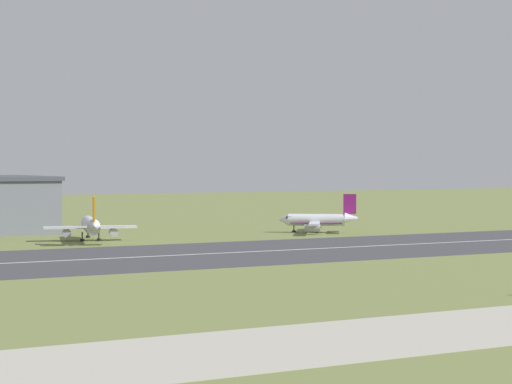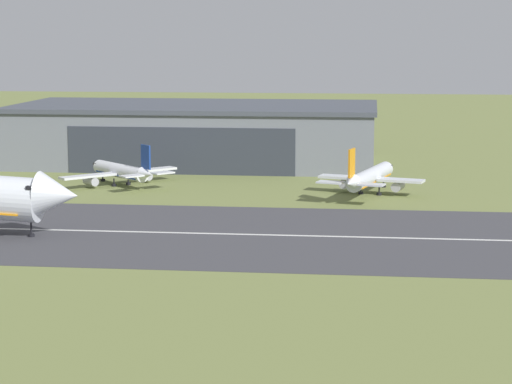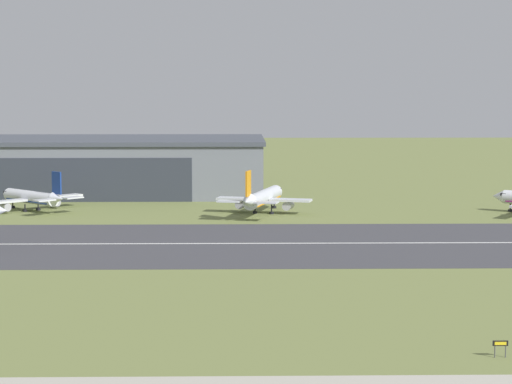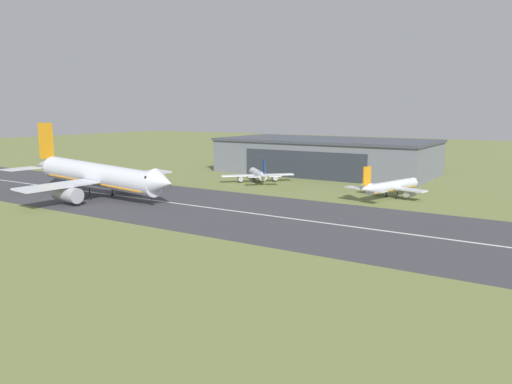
# 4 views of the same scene
# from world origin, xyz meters

# --- Properties ---
(ground_plane) EXTENTS (726.02, 726.02, 0.00)m
(ground_plane) POSITION_xyz_m (0.00, 47.92, 0.00)
(ground_plane) COLOR olive
(runway_strip) EXTENTS (486.02, 41.74, 0.06)m
(runway_strip) POSITION_xyz_m (0.00, 95.84, 0.03)
(runway_strip) COLOR #3D3D42
(runway_strip) RESTS_ON ground_plane
(runway_centreline) EXTENTS (437.42, 0.70, 0.01)m
(runway_centreline) POSITION_xyz_m (0.00, 95.84, 0.07)
(runway_centreline) COLOR silver
(runway_centreline) RESTS_ON runway_strip
(hangar_building) EXTENTS (73.40, 35.95, 12.07)m
(hangar_building) POSITION_xyz_m (-50.93, 168.34, 6.05)
(hangar_building) COLOR slate
(hangar_building) RESTS_ON ground_plane
(airplane_landing) EXTENTS (51.75, 44.27, 18.55)m
(airplane_landing) POSITION_xyz_m (-78.01, 91.60, 5.53)
(airplane_landing) COLOR silver
(airplane_landing) RESTS_ON ground_plane
(airplane_parked_west) EXTENTS (17.74, 25.57, 8.81)m
(airplane_parked_west) POSITION_xyz_m (-15.35, 130.91, 2.97)
(airplane_parked_west) COLOR silver
(airplane_parked_west) RESTS_ON ground_plane
(airplane_parked_far_east) EXTENTS (19.58, 19.57, 7.90)m
(airplane_parked_far_east) POSITION_xyz_m (-58.57, 136.02, 2.50)
(airplane_parked_far_east) COLOR silver
(airplane_parked_far_east) RESTS_ON ground_plane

